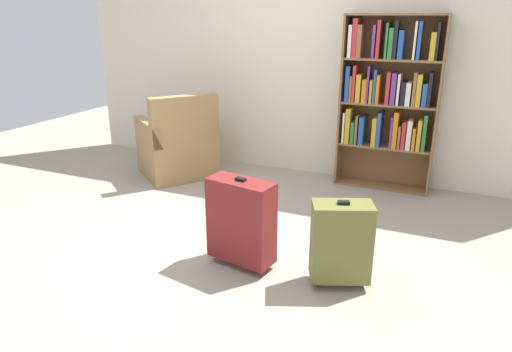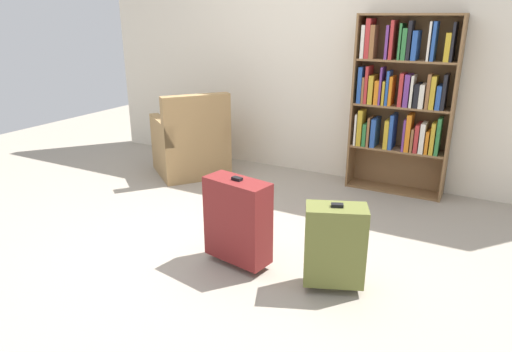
# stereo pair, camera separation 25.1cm
# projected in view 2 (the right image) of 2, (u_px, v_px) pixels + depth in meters

# --- Properties ---
(ground_plane) EXTENTS (9.28, 9.28, 0.00)m
(ground_plane) POSITION_uv_depth(u_px,v_px,m) (224.00, 241.00, 3.50)
(ground_plane) COLOR #9E9384
(back_wall) EXTENTS (5.31, 0.10, 2.60)m
(back_wall) POSITION_uv_depth(u_px,v_px,m) (320.00, 51.00, 4.67)
(back_wall) COLOR beige
(back_wall) RESTS_ON ground
(bookshelf) EXTENTS (0.91, 0.26, 1.66)m
(bookshelf) POSITION_uv_depth(u_px,v_px,m) (402.00, 98.00, 4.24)
(bookshelf) COLOR brown
(bookshelf) RESTS_ON ground
(armchair) EXTENTS (0.98, 0.98, 0.90)m
(armchair) POSITION_uv_depth(u_px,v_px,m) (191.00, 145.00, 4.91)
(armchair) COLOR #9E7A4C
(armchair) RESTS_ON ground
(mug) EXTENTS (0.12, 0.08, 0.10)m
(mug) POSITION_uv_depth(u_px,v_px,m) (231.00, 181.00, 4.64)
(mug) COLOR white
(mug) RESTS_ON ground
(suitcase_dark_red) EXTENTS (0.48, 0.27, 0.64)m
(suitcase_dark_red) POSITION_uv_depth(u_px,v_px,m) (238.00, 220.00, 3.08)
(suitcase_dark_red) COLOR maroon
(suitcase_dark_red) RESTS_ON ground
(suitcase_olive) EXTENTS (0.42, 0.32, 0.58)m
(suitcase_olive) POSITION_uv_depth(u_px,v_px,m) (335.00, 245.00, 2.81)
(suitcase_olive) COLOR brown
(suitcase_olive) RESTS_ON ground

